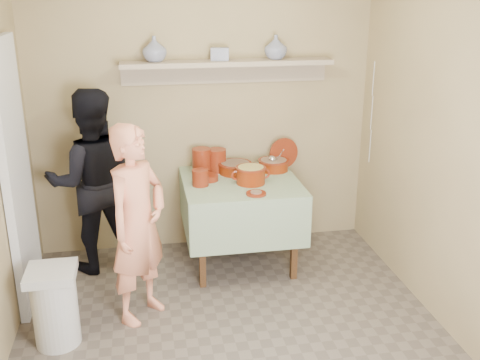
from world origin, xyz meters
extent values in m
plane|color=#61564C|center=(0.00, 0.00, 0.00)|extent=(3.50, 3.50, 0.00)
cube|color=silver|center=(-1.46, 0.95, 1.00)|extent=(0.06, 0.70, 2.00)
cylinder|color=#651B0C|center=(-0.05, 1.53, 0.87)|extent=(0.17, 0.17, 0.22)
cylinder|color=#651B0C|center=(0.09, 1.56, 0.86)|extent=(0.17, 0.17, 0.20)
cylinder|color=#651B0C|center=(-0.10, 1.21, 0.83)|extent=(0.14, 0.14, 0.14)
cylinder|color=#651B0C|center=(-0.02, 1.33, 0.79)|extent=(0.17, 0.17, 0.05)
cylinder|color=#651B0C|center=(0.71, 1.61, 0.88)|extent=(0.28, 0.10, 0.28)
imported|color=navy|center=(0.62, 1.63, 1.82)|extent=(0.20, 0.20, 0.20)
imported|color=navy|center=(-0.41, 1.64, 1.82)|extent=(0.28, 0.28, 0.21)
cube|color=navy|center=(0.14, 1.63, 1.77)|extent=(0.17, 0.13, 0.11)
imported|color=#EF8C67|center=(-0.61, 0.57, 0.73)|extent=(0.61, 0.63, 1.45)
imported|color=black|center=(-0.98, 1.42, 0.78)|extent=(0.83, 0.69, 1.56)
cube|color=tan|center=(0.00, 1.76, 1.30)|extent=(3.00, 0.02, 2.60)
cube|color=tan|center=(0.00, -1.76, 1.30)|extent=(3.00, 0.02, 2.60)
cube|color=tan|center=(1.51, 0.00, 1.30)|extent=(0.02, 3.50, 2.60)
cube|color=#4C2D16|center=(-0.13, 0.90, 0.35)|extent=(0.05, 0.05, 0.71)
cube|color=#4C2D16|center=(0.63, 0.90, 0.35)|extent=(0.05, 0.05, 0.71)
cube|color=#4C2D16|center=(-0.13, 1.66, 0.35)|extent=(0.05, 0.05, 0.71)
cube|color=#4C2D16|center=(0.63, 1.66, 0.35)|extent=(0.05, 0.05, 0.71)
cube|color=#4C2D16|center=(0.25, 1.28, 0.73)|extent=(0.90, 0.90, 0.04)
cube|color=#1E5920|center=(0.25, 1.28, 0.76)|extent=(0.96, 0.96, 0.01)
cube|color=#1E5920|center=(0.25, 0.80, 0.54)|extent=(0.96, 0.01, 0.44)
cube|color=#1E5920|center=(0.25, 1.76, 0.54)|extent=(0.96, 0.01, 0.44)
cube|color=#1E5920|center=(-0.23, 1.28, 0.54)|extent=(0.01, 0.96, 0.44)
cube|color=#1E5920|center=(0.73, 1.28, 0.54)|extent=(0.01, 0.96, 0.44)
cylinder|color=#651D0A|center=(0.24, 1.47, 0.81)|extent=(0.28, 0.28, 0.09)
cylinder|color=#651B0C|center=(0.24, 1.47, 0.85)|extent=(0.30, 0.30, 0.01)
cylinder|color=brown|center=(0.24, 1.47, 0.83)|extent=(0.25, 0.25, 0.05)
cylinder|color=#651D0A|center=(0.59, 1.49, 0.81)|extent=(0.26, 0.26, 0.09)
cylinder|color=#651B0C|center=(0.59, 1.49, 0.85)|extent=(0.28, 0.28, 0.01)
cylinder|color=#8C6B54|center=(0.59, 1.49, 0.83)|extent=(0.23, 0.23, 0.05)
cylinder|color=silver|center=(0.61, 1.36, 0.94)|extent=(0.01, 0.22, 0.16)
sphere|color=silver|center=(0.57, 1.48, 0.87)|extent=(0.07, 0.07, 0.07)
cylinder|color=#651D0A|center=(0.32, 1.19, 0.83)|extent=(0.24, 0.24, 0.14)
cylinder|color=#651B0C|center=(0.32, 1.19, 0.90)|extent=(0.25, 0.25, 0.01)
cylinder|color=tan|center=(0.32, 1.19, 0.88)|extent=(0.21, 0.21, 0.05)
torus|color=#651B0C|center=(0.20, 1.19, 0.84)|extent=(0.09, 0.02, 0.09)
torus|color=#651B0C|center=(0.44, 1.19, 0.84)|extent=(0.09, 0.02, 0.09)
cylinder|color=#651B0C|center=(0.31, 0.92, 0.77)|extent=(0.16, 0.16, 0.02)
cylinder|color=#8C6B54|center=(0.31, 0.92, 0.78)|extent=(0.09, 0.09, 0.01)
cube|color=tan|center=(0.20, 1.62, 1.70)|extent=(1.80, 0.25, 0.04)
cube|color=tan|center=(0.20, 1.74, 1.60)|extent=(1.80, 0.02, 0.18)
cylinder|color=silver|center=(-1.19, 0.32, 0.25)|extent=(0.30, 0.30, 0.50)
cube|color=silver|center=(-1.19, 0.32, 0.53)|extent=(0.32, 0.32, 0.06)
cylinder|color=silver|center=(1.47, 1.50, 1.55)|extent=(0.01, 0.01, 0.30)
cylinder|color=silver|center=(1.47, 1.48, 1.25)|extent=(0.01, 0.01, 0.30)
cylinder|color=silver|center=(1.47, 1.46, 0.95)|extent=(0.01, 0.01, 0.30)
camera|label=1|loc=(-0.55, -3.13, 2.32)|focal=42.00mm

